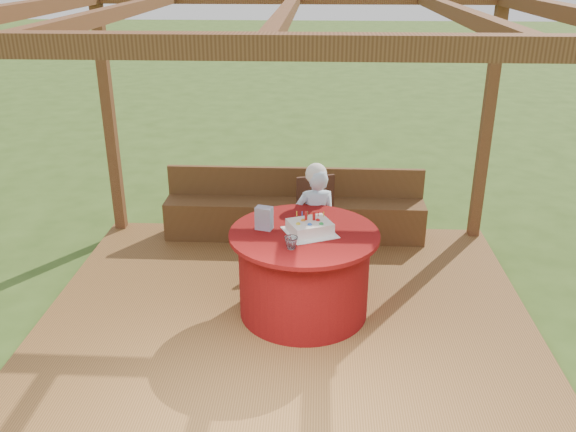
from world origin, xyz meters
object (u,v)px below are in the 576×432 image
at_px(elderly_woman, 315,220).
at_px(bench, 294,215).
at_px(table, 304,272).
at_px(chair, 318,213).
at_px(drinking_glass, 291,243).
at_px(birthday_cake, 310,227).
at_px(gift_bag, 264,218).

bearing_deg(elderly_woman, bench, 104.58).
relative_size(bench, table, 2.24).
height_order(bench, chair, chair).
xyz_separation_m(table, drinking_glass, (-0.10, -0.33, 0.45)).
relative_size(bench, elderly_woman, 2.46).
relative_size(bench, chair, 3.43).
xyz_separation_m(bench, birthday_cake, (0.20, -1.67, 0.60)).
xyz_separation_m(bench, drinking_glass, (0.05, -2.00, 0.60)).
distance_m(chair, drinking_glass, 1.61).
height_order(table, elderly_woman, elderly_woman).
height_order(chair, elderly_woman, elderly_woman).
bearing_deg(bench, chair, -58.08).
height_order(bench, drinking_glass, drinking_glass).
height_order(table, drinking_glass, drinking_glass).
bearing_deg(gift_bag, elderly_woman, 71.33).
bearing_deg(elderly_woman, chair, 86.76).
height_order(chair, drinking_glass, drinking_glass).
bearing_deg(table, chair, 84.25).
relative_size(elderly_woman, drinking_glass, 10.66).
distance_m(bench, gift_bag, 1.75).
bearing_deg(gift_bag, bench, 98.76).
bearing_deg(birthday_cake, table, 171.44).
height_order(elderly_woman, gift_bag, elderly_woman).
xyz_separation_m(chair, elderly_woman, (-0.03, -0.51, 0.14)).
distance_m(elderly_woman, gift_bag, 0.85).
xyz_separation_m(birthday_cake, drinking_glass, (-0.15, -0.33, -0.00)).
bearing_deg(birthday_cake, gift_bag, 171.31).
distance_m(gift_bag, drinking_glass, 0.47).
distance_m(birthday_cake, drinking_glass, 0.36).
xyz_separation_m(table, gift_bag, (-0.36, 0.06, 0.50)).
bearing_deg(birthday_cake, bench, 96.91).
bearing_deg(drinking_glass, table, 73.20).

